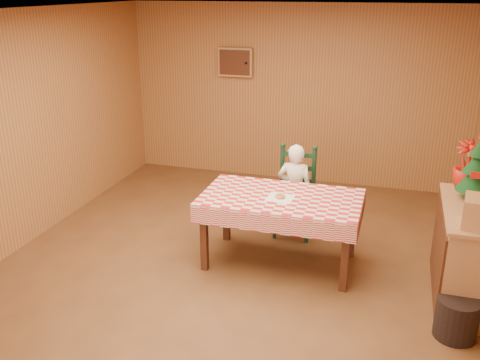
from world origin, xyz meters
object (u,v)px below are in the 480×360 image
Objects in this scene: christmas_tree at (477,170)px; storage_bin at (457,318)px; dining_table at (281,204)px; shelf_unit at (467,254)px; seated_child at (294,191)px; ladder_chair at (295,193)px.

christmas_tree is 1.38m from storage_bin.
shelf_unit is (1.81, -0.17, -0.22)m from dining_table.
shelf_unit is at bearing -5.37° from dining_table.
dining_table is 0.74m from seated_child.
dining_table reaches higher than storage_bin.
shelf_unit is 3.45× the size of storage_bin.
ladder_chair is at bearing 136.78° from storage_bin.
christmas_tree is at bearing 160.35° from seated_child.
dining_table is 1.47× the size of seated_child.
ladder_chair is 3.00× the size of storage_bin.
ladder_chair is (0.00, 0.79, -0.18)m from dining_table.
dining_table is 1.97m from storage_bin.
ladder_chair is 1.74× the size of christmas_tree.
seated_child is 1.81× the size of christmas_tree.
ladder_chair is at bearing 90.00° from dining_table.
seated_child is at bearing 160.35° from christmas_tree.
ladder_chair is 0.96× the size of seated_child.
christmas_tree reaches higher than seated_child.
ladder_chair reaches higher than shelf_unit.
christmas_tree is at bearing 88.02° from shelf_unit.
shelf_unit is (1.81, -0.90, -0.10)m from seated_child.
dining_table is at bearing -177.51° from christmas_tree.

